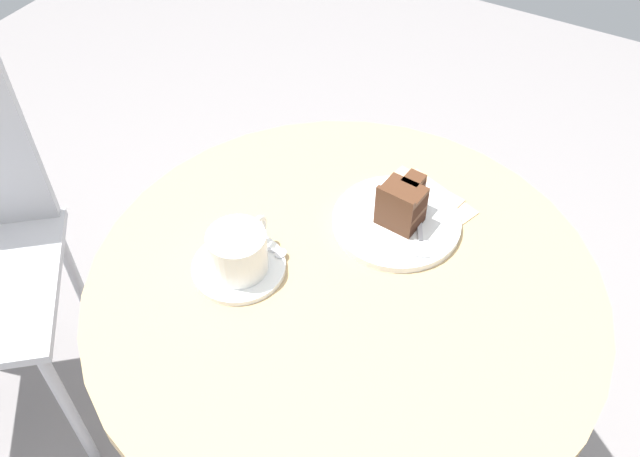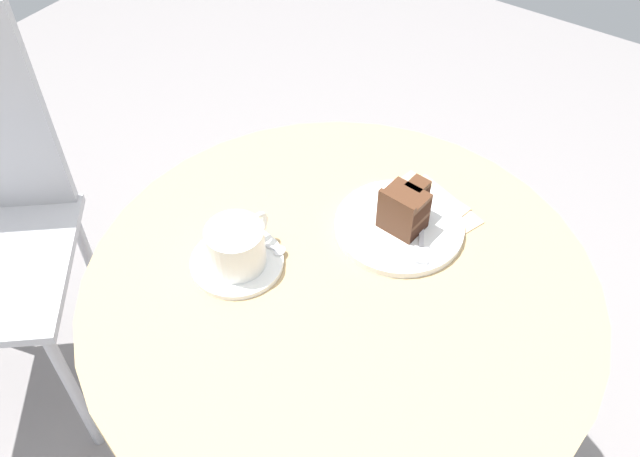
% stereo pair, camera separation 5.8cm
% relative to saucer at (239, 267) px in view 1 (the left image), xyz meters
% --- Properties ---
extents(cafe_table, '(0.79, 0.79, 0.69)m').
position_rel_saucer_xyz_m(cafe_table, '(0.06, -0.15, -0.12)').
color(cafe_table, tan).
rests_on(cafe_table, ground).
extents(saucer, '(0.14, 0.14, 0.01)m').
position_rel_saucer_xyz_m(saucer, '(0.00, 0.00, 0.00)').
color(saucer, white).
rests_on(saucer, cafe_table).
extents(coffee_cup, '(0.12, 0.09, 0.07)m').
position_rel_saucer_xyz_m(coffee_cup, '(-0.00, -0.00, 0.04)').
color(coffee_cup, white).
rests_on(coffee_cup, saucer).
extents(teaspoon, '(0.02, 0.10, 0.00)m').
position_rel_saucer_xyz_m(teaspoon, '(0.05, -0.02, 0.01)').
color(teaspoon, silver).
rests_on(teaspoon, saucer).
extents(cake_plate, '(0.21, 0.21, 0.01)m').
position_rel_saucer_xyz_m(cake_plate, '(0.21, -0.17, 0.00)').
color(cake_plate, white).
rests_on(cake_plate, cafe_table).
extents(cake_slice, '(0.08, 0.07, 0.08)m').
position_rel_saucer_xyz_m(cake_slice, '(0.21, -0.17, 0.04)').
color(cake_slice, '#381E14').
rests_on(cake_slice, cake_plate).
extents(fork, '(0.12, 0.07, 0.00)m').
position_rel_saucer_xyz_m(fork, '(0.19, -0.21, 0.01)').
color(fork, silver).
rests_on(fork, cake_plate).
extents(napkin, '(0.18, 0.19, 0.00)m').
position_rel_saucer_xyz_m(napkin, '(0.26, -0.18, -0.00)').
color(napkin, tan).
rests_on(napkin, cafe_table).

